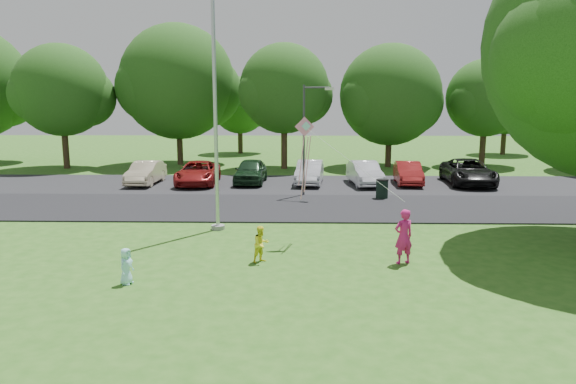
{
  "coord_description": "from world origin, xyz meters",
  "views": [
    {
      "loc": [
        -0.45,
        -13.54,
        4.67
      ],
      "look_at": [
        -0.86,
        4.0,
        1.6
      ],
      "focal_mm": 32.0,
      "sensor_mm": 36.0,
      "label": 1
    }
  ],
  "objects_px": {
    "trash_can": "(382,189)",
    "kite": "(306,140)",
    "flagpole": "(215,117)",
    "child_blue": "(126,266)",
    "street_lamp": "(308,130)",
    "child_yellow": "(261,244)",
    "woman": "(404,237)"
  },
  "relations": [
    {
      "from": "trash_can",
      "to": "kite",
      "type": "bearing_deg",
      "value": -115.66
    },
    {
      "from": "street_lamp",
      "to": "flagpole",
      "type": "bearing_deg",
      "value": -97.64
    },
    {
      "from": "trash_can",
      "to": "kite",
      "type": "height_order",
      "value": "kite"
    },
    {
      "from": "child_blue",
      "to": "flagpole",
      "type": "bearing_deg",
      "value": 0.57
    },
    {
      "from": "child_yellow",
      "to": "child_blue",
      "type": "height_order",
      "value": "child_yellow"
    },
    {
      "from": "street_lamp",
      "to": "trash_can",
      "type": "xyz_separation_m",
      "value": [
        3.61,
        -0.76,
        -2.82
      ]
    },
    {
      "from": "woman",
      "to": "kite",
      "type": "height_order",
      "value": "kite"
    },
    {
      "from": "trash_can",
      "to": "woman",
      "type": "xyz_separation_m",
      "value": [
        -0.97,
        -10.17,
        0.32
      ]
    },
    {
      "from": "child_blue",
      "to": "kite",
      "type": "bearing_deg",
      "value": -34.13
    },
    {
      "from": "woman",
      "to": "child_blue",
      "type": "bearing_deg",
      "value": -6.92
    },
    {
      "from": "street_lamp",
      "to": "kite",
      "type": "bearing_deg",
      "value": -72.69
    },
    {
      "from": "flagpole",
      "to": "trash_can",
      "type": "relative_size",
      "value": 10.14
    },
    {
      "from": "trash_can",
      "to": "child_blue",
      "type": "xyz_separation_m",
      "value": [
        -8.5,
        -12.09,
        -0.01
      ]
    },
    {
      "from": "woman",
      "to": "kite",
      "type": "bearing_deg",
      "value": -59.24
    },
    {
      "from": "street_lamp",
      "to": "child_yellow",
      "type": "relative_size",
      "value": 5.03
    },
    {
      "from": "flagpole",
      "to": "trash_can",
      "type": "xyz_separation_m",
      "value": [
        7.05,
        6.2,
        -3.67
      ]
    },
    {
      "from": "flagpole",
      "to": "woman",
      "type": "relative_size",
      "value": 6.15
    },
    {
      "from": "street_lamp",
      "to": "woman",
      "type": "height_order",
      "value": "street_lamp"
    },
    {
      "from": "kite",
      "to": "flagpole",
      "type": "bearing_deg",
      "value": 148.47
    },
    {
      "from": "woman",
      "to": "child_yellow",
      "type": "relative_size",
      "value": 1.48
    },
    {
      "from": "street_lamp",
      "to": "child_yellow",
      "type": "xyz_separation_m",
      "value": [
        -1.53,
        -10.9,
        -2.77
      ]
    },
    {
      "from": "street_lamp",
      "to": "trash_can",
      "type": "bearing_deg",
      "value": 6.73
    },
    {
      "from": "child_blue",
      "to": "street_lamp",
      "type": "bearing_deg",
      "value": -6.43
    },
    {
      "from": "flagpole",
      "to": "street_lamp",
      "type": "relative_size",
      "value": 1.81
    },
    {
      "from": "street_lamp",
      "to": "child_yellow",
      "type": "distance_m",
      "value": 11.35
    },
    {
      "from": "flagpole",
      "to": "child_blue",
      "type": "distance_m",
      "value": 7.09
    },
    {
      "from": "kite",
      "to": "street_lamp",
      "type": "bearing_deg",
      "value": 85.4
    },
    {
      "from": "trash_can",
      "to": "child_yellow",
      "type": "bearing_deg",
      "value": -116.87
    },
    {
      "from": "street_lamp",
      "to": "child_yellow",
      "type": "bearing_deg",
      "value": -79.32
    },
    {
      "from": "trash_can",
      "to": "child_yellow",
      "type": "height_order",
      "value": "child_yellow"
    },
    {
      "from": "trash_can",
      "to": "woman",
      "type": "height_order",
      "value": "woman"
    },
    {
      "from": "trash_can",
      "to": "kite",
      "type": "xyz_separation_m",
      "value": [
        -3.82,
        -7.94,
        2.95
      ]
    }
  ]
}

